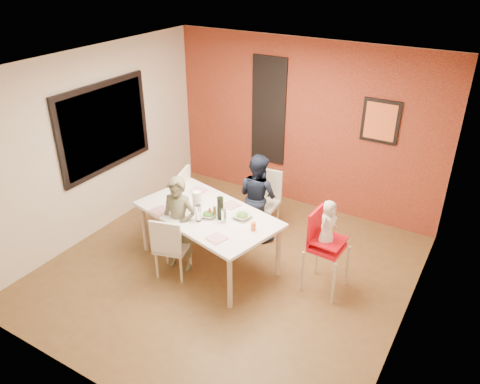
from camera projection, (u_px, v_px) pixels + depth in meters
The scene contains 35 objects.
ground at pixel (229, 270), 6.31m from camera, with size 4.50×4.50×0.00m, color brown.
ceiling at pixel (226, 68), 5.05m from camera, with size 4.50×4.50×0.02m, color silver.
wall_back at pixel (303, 126), 7.39m from camera, with size 4.50×0.02×2.70m, color beige.
wall_front at pixel (86, 281), 3.97m from camera, with size 4.50×0.02×2.70m, color beige.
wall_left at pixel (95, 144), 6.70m from camera, with size 0.02×4.50×2.70m, color beige.
wall_right at pixel (418, 232), 4.66m from camera, with size 0.02×4.50×2.70m, color beige.
brick_accent_wall at pixel (303, 126), 7.37m from camera, with size 4.50×0.02×2.70m, color maroon.
picture_window_frame at pixel (105, 127), 6.74m from camera, with size 0.05×1.70×1.30m, color black.
picture_window_pane at pixel (105, 128), 6.74m from camera, with size 0.02×1.55×1.15m, color black.
glassblock_strip at pixel (269, 111), 7.56m from camera, with size 0.55×0.03×1.70m, color silver.
glassblock_surround at pixel (269, 111), 7.56m from camera, with size 0.60×0.03×1.76m, color black.
art_print_frame at pixel (381, 121), 6.67m from camera, with size 0.54×0.03×0.64m, color black.
art_print_canvas at pixel (380, 122), 6.66m from camera, with size 0.44×0.01×0.54m, color orange.
dining_table at pixel (208, 217), 6.14m from camera, with size 2.08×1.46×0.78m.
chair_near at pixel (170, 245), 5.96m from camera, with size 0.51×0.51×0.89m.
chair_far at pixel (265, 197), 7.03m from camera, with size 0.47×0.47×0.94m.
chair_left at pixel (177, 196), 6.98m from camera, with size 0.57×0.57×0.99m.
high_chair at pixel (323, 243), 5.71m from camera, with size 0.48×0.48×1.09m.
child_near at pixel (179, 224), 6.07m from camera, with size 0.49×0.32×1.33m, color brown.
child_far at pixel (258, 196), 6.78m from camera, with size 0.63×0.49×1.31m, color black.
toddler at pixel (328, 224), 5.55m from camera, with size 0.30×0.19×0.61m, color silver.
plate_near_left at pixel (160, 211), 6.14m from camera, with size 0.22×0.22×0.01m, color silver.
plate_far_mid at pixel (231, 205), 6.28m from camera, with size 0.21×0.21×0.01m, color white.
plate_near_right at pixel (217, 238), 5.56m from camera, with size 0.21×0.21×0.01m, color white.
plate_far_left at pixel (199, 191), 6.63m from camera, with size 0.19×0.19×0.01m, color white.
salad_bowl_a at pixel (208, 215), 6.00m from camera, with size 0.21×0.21×0.05m, color white.
salad_bowl_b at pixel (242, 216), 5.98m from camera, with size 0.24×0.24×0.06m, color white.
wine_bottle at pixel (220, 208), 5.90m from camera, with size 0.08×0.08×0.31m, color black.
wine_glass_a at pixel (198, 213), 5.87m from camera, with size 0.08×0.08×0.22m, color white.
wine_glass_b at pixel (224, 216), 5.86m from camera, with size 0.06×0.06×0.18m, color white.
paper_towel_roll at pixel (197, 201), 6.12m from camera, with size 0.12×0.12×0.26m, color white.
condiment_red at pixel (210, 212), 5.99m from camera, with size 0.03×0.03×0.12m, color red.
condiment_green at pixel (218, 210), 6.02m from camera, with size 0.04×0.04×0.14m, color #2B6D24.
condiment_brown at pixel (215, 212), 5.97m from camera, with size 0.04×0.04×0.15m, color brown.
sippy_cup at pixel (253, 227), 5.70m from camera, with size 0.06×0.06×0.11m, color #D85918.
Camera 1 is at (2.74, -4.29, 3.88)m, focal length 35.00 mm.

